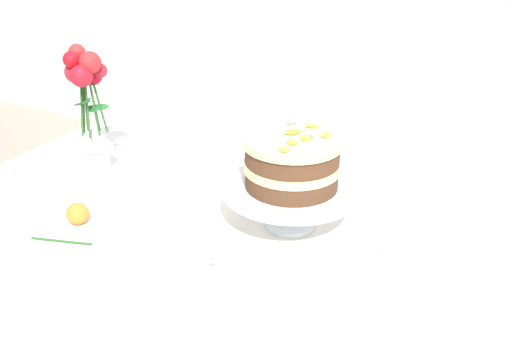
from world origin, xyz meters
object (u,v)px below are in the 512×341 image
at_px(layer_cake, 292,161).
at_px(teacup, 191,254).
at_px(flower_vase, 90,107).
at_px(fallen_rose, 77,214).
at_px(dining_table, 230,254).
at_px(cake_stand, 291,192).

relative_size(layer_cake, teacup, 1.73).
bearing_deg(layer_cake, teacup, -116.17).
distance_m(layer_cake, flower_vase, 0.56).
relative_size(layer_cake, fallen_rose, 1.57).
bearing_deg(dining_table, flower_vase, 172.31).
relative_size(cake_stand, flower_vase, 0.88).
relative_size(dining_table, cake_stand, 4.83).
bearing_deg(dining_table, cake_stand, 14.83).
bearing_deg(flower_vase, dining_table, -7.69).
relative_size(dining_table, layer_cake, 6.89).
bearing_deg(layer_cake, fallen_rose, -154.42).
relative_size(layer_cake, flower_vase, 0.61).
bearing_deg(cake_stand, layer_cake, 53.74).
xyz_separation_m(dining_table, teacup, (0.02, -0.19, 0.12)).
xyz_separation_m(dining_table, flower_vase, (-0.43, 0.06, 0.27)).
height_order(layer_cake, flower_vase, flower_vase).
relative_size(dining_table, flower_vase, 4.23).
distance_m(dining_table, cake_stand, 0.22).
bearing_deg(layer_cake, flower_vase, 177.69).
xyz_separation_m(teacup, fallen_rose, (-0.31, 0.02, -0.00)).
xyz_separation_m(layer_cake, fallen_rose, (-0.42, -0.20, -0.13)).
bearing_deg(fallen_rose, flower_vase, 122.61).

